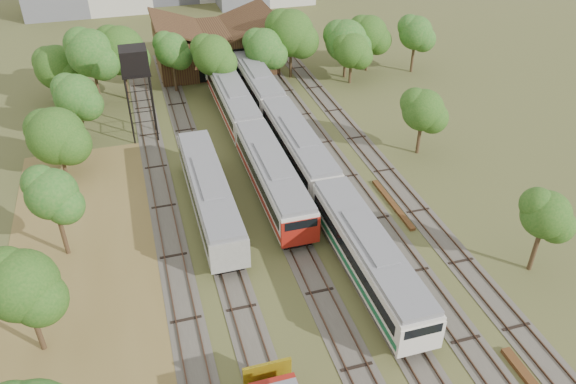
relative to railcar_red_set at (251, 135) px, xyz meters
name	(u,v)px	position (x,y,z in m)	size (l,w,h in m)	color
dry_grass_patch	(99,367)	(-16.00, -24.34, -2.11)	(14.00, 60.00, 0.04)	brown
tracks	(283,187)	(1.33, -7.34, -2.09)	(24.60, 80.00, 0.19)	#4C473D
railcar_red_set	(251,135)	(0.00, 0.00, 0.00)	(3.26, 34.58, 4.04)	black
railcar_green_set	(298,148)	(4.00, -3.90, -0.04)	(3.20, 52.07, 3.96)	black
railcar_rear	(206,51)	(0.00, 27.25, -0.20)	(2.96, 16.08, 3.66)	black
old_grey_coach	(210,194)	(-6.00, -9.65, -0.01)	(3.14, 18.00, 3.88)	black
water_tower	(134,63)	(-10.42, 6.93, 6.45)	(2.94, 2.94, 10.19)	black
rail_pile_far	(393,204)	(10.20, -13.10, -2.00)	(0.51, 8.09, 0.26)	brown
maintenance_shed	(215,47)	(1.00, 25.64, 0.78)	(16.45, 11.55, 7.58)	#371D14
tree_band_left	(53,171)	(-18.61, -6.33, 2.64)	(7.63, 63.73, 8.01)	#382616
tree_band_far	(251,44)	(4.42, 17.41, 3.60)	(46.91, 9.21, 9.60)	#382616
tree_band_right	(404,95)	(16.95, -0.72, 2.68)	(4.65, 43.02, 7.12)	#382616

